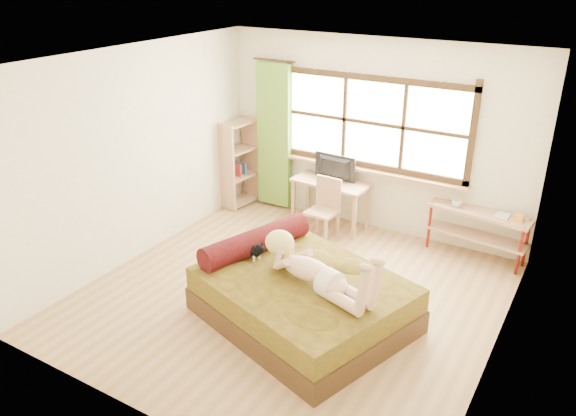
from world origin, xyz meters
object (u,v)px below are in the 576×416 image
Objects in this scene: woman at (314,258)px; chair at (325,205)px; bed at (300,296)px; kitten at (252,248)px; pipe_shelf at (479,224)px; desk at (331,187)px; bookshelf at (239,163)px.

woman reaches higher than chair.
chair is at bearing 132.10° from woman.
bed is 0.77m from kitten.
kitten is at bearing -169.24° from bed.
bed is 1.87× the size of pipe_shelf.
bed reaches higher than pipe_shelf.
pipe_shelf is at bearing 83.83° from woman.
bed is 2.19× the size of desk.
bed is at bearing -35.55° from bookshelf.
bed is 2.87× the size of chair.
desk is 0.86× the size of pipe_shelf.
desk is at bearing 127.08° from bed.
kitten is 2.19m from desk.
bookshelf is at bearing 146.35° from kitten.
bookshelf reaches higher than pipe_shelf.
pipe_shelf is 0.97× the size of bookshelf.
desk is 1.60m from bookshelf.
kitten is 3.04m from pipe_shelf.
kitten is at bearing -85.87° from chair.
pipe_shelf is at bearing 6.93° from desk.
woman is 3.47m from bookshelf.
desk is (-0.12, 2.19, -0.04)m from kitten.
bookshelf reaches higher than chair.
chair is 0.63× the size of bookshelf.
woman is at bearing -63.39° from desk.
woman reaches higher than pipe_shelf.
bookshelf is at bearing -170.95° from pipe_shelf.
chair reaches higher than pipe_shelf.
bookshelf is (-1.60, -0.03, 0.09)m from desk.
bookshelf reaches higher than kitten.
woman is 1.09× the size of pipe_shelf.
woman is at bearing -107.28° from pipe_shelf.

